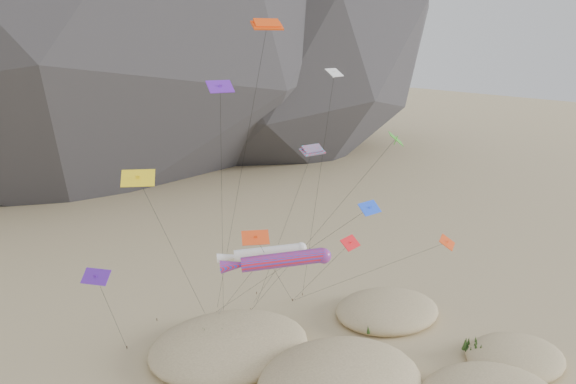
# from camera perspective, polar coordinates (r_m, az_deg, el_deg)

# --- Properties ---
(kite_stakes) EXTENTS (20.65, 4.13, 0.30)m
(kite_stakes) POSITION_cam_1_polar(r_m,az_deg,el_deg) (61.90, -5.90, -11.98)
(kite_stakes) COLOR #3F2D1E
(kite_stakes) RESTS_ON ground
(rainbow_tube_kite) EXTENTS (10.80, 18.54, 12.82)m
(rainbow_tube_kite) POSITION_cam_1_polar(r_m,az_deg,el_deg) (43.38, -0.96, -6.98)
(rainbow_tube_kite) COLOR #FF1A28
(rainbow_tube_kite) RESTS_ON ground
(white_tube_kite) EXTENTS (7.12, 12.07, 11.73)m
(white_tube_kite) POSITION_cam_1_polar(r_m,az_deg,el_deg) (47.49, -2.46, -6.16)
(white_tube_kite) COLOR silver
(white_tube_kite) RESTS_ON ground
(orange_parafoil) EXTENTS (2.69, 14.64, 29.83)m
(orange_parafoil) POSITION_cam_1_polar(r_m,az_deg,el_deg) (43.91, -2.25, 16.02)
(orange_parafoil) COLOR #E33E0B
(orange_parafoil) RESTS_ON ground
(multi_parafoil) EXTENTS (2.53, 9.74, 19.13)m
(multi_parafoil) POSITION_cam_1_polar(r_m,az_deg,el_deg) (51.12, 2.45, 4.09)
(multi_parafoil) COLOR red
(multi_parafoil) RESTS_ON ground
(delta_kites) EXTENTS (33.64, 16.85, 25.89)m
(delta_kites) POSITION_cam_1_polar(r_m,az_deg,el_deg) (46.29, 1.89, -0.33)
(delta_kites) COLOR yellow
(delta_kites) RESTS_ON ground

